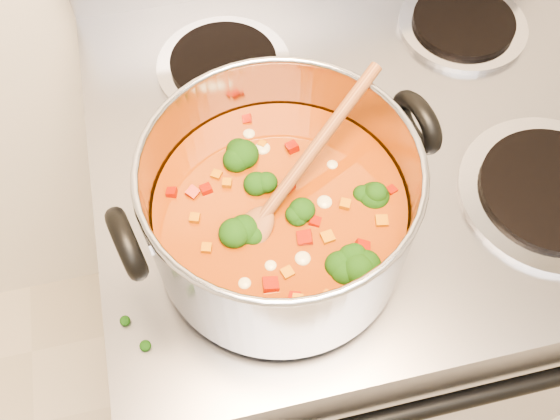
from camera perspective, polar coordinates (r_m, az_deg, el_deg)
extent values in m
cube|color=gray|center=(1.26, 6.02, -5.44)|extent=(0.77, 0.67, 0.92)
cylinder|color=black|center=(0.84, 15.05, -16.72)|extent=(0.65, 0.02, 0.02)
cylinder|color=#A5A5AD|center=(0.75, -0.99, -3.69)|extent=(0.23, 0.23, 0.01)
cylinder|color=black|center=(0.74, -1.00, -3.41)|extent=(0.18, 0.18, 0.01)
cylinder|color=#A5A5AD|center=(0.86, 23.51, 1.48)|extent=(0.23, 0.23, 0.01)
cylinder|color=black|center=(0.85, 23.70, 1.76)|extent=(0.18, 0.18, 0.01)
cylinder|color=#A5A5AD|center=(0.92, -5.15, 13.00)|extent=(0.19, 0.19, 0.01)
cylinder|color=black|center=(0.92, -5.19, 13.34)|extent=(0.15, 0.15, 0.01)
cylinder|color=#A5A5AD|center=(1.02, 16.34, 15.89)|extent=(0.19, 0.19, 0.01)
cylinder|color=black|center=(1.01, 16.46, 16.22)|extent=(0.15, 0.15, 0.01)
cylinder|color=#A7A7AF|center=(0.67, 0.00, 0.23)|extent=(0.29, 0.29, 0.15)
torus|color=#A7A7AF|center=(0.61, 0.00, 3.94)|extent=(0.29, 0.29, 0.01)
cylinder|color=#803B0B|center=(0.70, 0.00, -1.16)|extent=(0.27, 0.27, 0.09)
torus|color=black|center=(0.60, -13.84, -3.00)|extent=(0.04, 0.08, 0.08)
torus|color=black|center=(0.68, 12.37, 7.82)|extent=(0.04, 0.08, 0.08)
ellipsoid|color=black|center=(0.69, -3.52, 3.86)|extent=(0.04, 0.04, 0.03)
ellipsoid|color=black|center=(0.69, -9.45, 3.87)|extent=(0.04, 0.04, 0.03)
ellipsoid|color=black|center=(0.71, 3.97, 6.75)|extent=(0.04, 0.04, 0.03)
ellipsoid|color=black|center=(0.66, 7.14, -0.89)|extent=(0.04, 0.04, 0.03)
ellipsoid|color=black|center=(0.67, 9.74, 0.66)|extent=(0.04, 0.04, 0.03)
ellipsoid|color=black|center=(0.62, -5.94, -6.99)|extent=(0.04, 0.04, 0.03)
ellipsoid|color=black|center=(0.64, -3.08, -2.22)|extent=(0.04, 0.04, 0.03)
ellipsoid|color=black|center=(0.67, 4.07, 2.19)|extent=(0.04, 0.04, 0.03)
ellipsoid|color=#920E05|center=(0.61, -1.77, -8.79)|extent=(0.01, 0.01, 0.01)
ellipsoid|color=#920E05|center=(0.65, -4.04, -1.22)|extent=(0.01, 0.01, 0.01)
ellipsoid|color=#920E05|center=(0.69, -5.59, 4.62)|extent=(0.01, 0.01, 0.01)
ellipsoid|color=#920E05|center=(0.72, 0.51, 7.49)|extent=(0.01, 0.01, 0.01)
ellipsoid|color=#920E05|center=(0.64, 0.58, -2.95)|extent=(0.01, 0.01, 0.01)
ellipsoid|color=#920E05|center=(0.70, 0.12, 6.03)|extent=(0.01, 0.01, 0.01)
ellipsoid|color=#920E05|center=(0.63, -0.15, -4.60)|extent=(0.01, 0.01, 0.01)
ellipsoid|color=#920E05|center=(0.71, 2.45, 6.89)|extent=(0.01, 0.01, 0.01)
ellipsoid|color=#920E05|center=(0.70, 8.19, 4.51)|extent=(0.01, 0.01, 0.01)
ellipsoid|color=#920E05|center=(0.69, -5.76, 4.40)|extent=(0.01, 0.01, 0.01)
ellipsoid|color=#920E05|center=(0.65, 4.15, -0.84)|extent=(0.01, 0.01, 0.01)
ellipsoid|color=#920E05|center=(0.68, -2.83, 2.56)|extent=(0.01, 0.01, 0.01)
ellipsoid|color=#920E05|center=(0.70, -2.88, 4.99)|extent=(0.01, 0.01, 0.01)
ellipsoid|color=#920E05|center=(0.67, 4.19, 1.30)|extent=(0.01, 0.01, 0.01)
ellipsoid|color=#A35A09|center=(0.62, -1.06, -6.79)|extent=(0.01, 0.01, 0.01)
ellipsoid|color=#A35A09|center=(0.64, 6.50, -3.34)|extent=(0.01, 0.01, 0.01)
ellipsoid|color=#A35A09|center=(0.64, 3.44, -2.41)|extent=(0.01, 0.01, 0.01)
ellipsoid|color=#A35A09|center=(0.67, 10.23, 0.40)|extent=(0.01, 0.01, 0.01)
ellipsoid|color=#A35A09|center=(0.63, -5.61, -4.27)|extent=(0.01, 0.01, 0.01)
ellipsoid|color=#A35A09|center=(0.66, 8.68, -0.52)|extent=(0.01, 0.01, 0.01)
ellipsoid|color=#A35A09|center=(0.67, -3.70, 1.38)|extent=(0.01, 0.01, 0.01)
ellipsoid|color=#A35A09|center=(0.71, -3.79, 6.12)|extent=(0.01, 0.01, 0.01)
ellipsoid|color=#A35A09|center=(0.69, 9.05, 3.77)|extent=(0.01, 0.01, 0.01)
ellipsoid|color=#A35A09|center=(0.71, 0.57, 6.39)|extent=(0.01, 0.01, 0.01)
ellipsoid|color=#A35A09|center=(0.69, 4.59, 4.19)|extent=(0.01, 0.01, 0.01)
ellipsoid|color=#A35A09|center=(0.63, -8.30, -5.51)|extent=(0.01, 0.01, 0.01)
ellipsoid|color=#CCBF8C|center=(0.73, -1.16, 8.56)|extent=(0.02, 0.02, 0.01)
ellipsoid|color=#CCBF8C|center=(0.66, 8.41, 0.14)|extent=(0.02, 0.02, 0.01)
ellipsoid|color=#CCBF8C|center=(0.68, -7.84, 2.03)|extent=(0.02, 0.02, 0.01)
ellipsoid|color=#CCBF8C|center=(0.64, 4.39, -2.27)|extent=(0.02, 0.02, 0.01)
ellipsoid|color=#CCBF8C|center=(0.68, -6.29, 2.76)|extent=(0.02, 0.02, 0.01)
ellipsoid|color=#CCBF8C|center=(0.62, 5.35, -6.96)|extent=(0.02, 0.02, 0.01)
ellipsoid|color=#CCBF8C|center=(0.64, -4.13, -2.35)|extent=(0.02, 0.02, 0.01)
ellipsoid|color=brown|center=(0.65, -2.58, -2.00)|extent=(0.07, 0.07, 0.04)
cylinder|color=brown|center=(0.65, 3.20, 5.66)|extent=(0.17, 0.13, 0.09)
ellipsoid|color=black|center=(0.84, 14.12, 3.96)|extent=(0.01, 0.01, 0.01)
ellipsoid|color=black|center=(0.77, -12.69, -2.83)|extent=(0.01, 0.01, 0.01)
ellipsoid|color=black|center=(0.85, 8.47, 6.50)|extent=(0.01, 0.01, 0.01)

